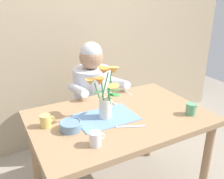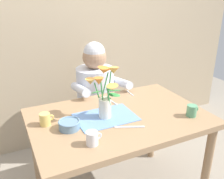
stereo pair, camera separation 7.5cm
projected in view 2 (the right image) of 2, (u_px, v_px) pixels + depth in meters
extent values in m
cube|color=tan|center=(70.00, 23.00, 2.39)|extent=(4.00, 0.10, 2.50)
cube|color=#9E7A56|center=(119.00, 118.00, 1.71)|extent=(1.20, 0.80, 0.04)
cylinder|color=#9E7A56|center=(207.00, 168.00, 1.78)|extent=(0.06, 0.06, 0.70)
cylinder|color=#9E7A56|center=(37.00, 156.00, 1.91)|extent=(0.06, 0.06, 0.70)
cylinder|color=#9E7A56|center=(153.00, 125.00, 2.34)|extent=(0.06, 0.06, 0.70)
cylinder|color=#4C4C56|center=(97.00, 136.00, 2.45)|extent=(0.30, 0.30, 0.40)
cylinder|color=silver|center=(95.00, 94.00, 2.28)|extent=(0.34, 0.34, 0.50)
sphere|color=#A37A5B|center=(94.00, 57.00, 2.15)|extent=(0.21, 0.21, 0.21)
sphere|color=silver|center=(94.00, 53.00, 2.13)|extent=(0.19, 0.19, 0.19)
cylinder|color=silver|center=(80.00, 89.00, 2.04)|extent=(0.07, 0.33, 0.12)
cylinder|color=silver|center=(121.00, 82.00, 2.19)|extent=(0.07, 0.33, 0.12)
cube|color=#6B93D1|center=(106.00, 117.00, 1.67)|extent=(0.40, 0.28, 0.00)
cylinder|color=silver|center=(105.00, 108.00, 1.65)|extent=(0.08, 0.08, 0.14)
cylinder|color=#388E42|center=(109.00, 88.00, 1.60)|extent=(0.02, 0.03, 0.23)
cone|color=#EFA84C|center=(113.00, 70.00, 1.57)|extent=(0.10, 0.11, 0.05)
sphere|color=#E5D14C|center=(113.00, 70.00, 1.57)|extent=(0.02, 0.02, 0.02)
cylinder|color=#388E42|center=(104.00, 88.00, 1.63)|extent=(0.06, 0.01, 0.21)
cone|color=orange|center=(104.00, 71.00, 1.62)|extent=(0.13, 0.12, 0.05)
sphere|color=#E5D14C|center=(104.00, 70.00, 1.62)|extent=(0.02, 0.02, 0.02)
cylinder|color=#388E42|center=(98.00, 93.00, 1.63)|extent=(0.03, 0.05, 0.14)
cone|color=#EFA84C|center=(90.00, 82.00, 1.63)|extent=(0.07, 0.07, 0.04)
sphere|color=#E5D14C|center=(90.00, 81.00, 1.63)|extent=(0.02, 0.02, 0.02)
cylinder|color=#388E42|center=(102.00, 93.00, 1.58)|extent=(0.03, 0.03, 0.18)
cone|color=orange|center=(99.00, 81.00, 1.53)|extent=(0.08, 0.08, 0.05)
sphere|color=#E5D14C|center=(99.00, 81.00, 1.52)|extent=(0.02, 0.02, 0.02)
cylinder|color=#388E42|center=(109.00, 97.00, 1.58)|extent=(0.04, 0.03, 0.14)
cone|color=#EFA84C|center=(113.00, 88.00, 1.52)|extent=(0.11, 0.10, 0.04)
sphere|color=#E5D14C|center=(113.00, 87.00, 1.52)|extent=(0.02, 0.02, 0.02)
ellipsoid|color=#388E42|center=(97.00, 92.00, 1.56)|extent=(0.10, 0.05, 0.02)
ellipsoid|color=#388E42|center=(114.00, 95.00, 1.62)|extent=(0.10, 0.06, 0.04)
ellipsoid|color=#388E42|center=(110.00, 89.00, 1.65)|extent=(0.10, 0.08, 0.04)
ellipsoid|color=#388E42|center=(114.00, 90.00, 1.59)|extent=(0.10, 0.08, 0.03)
cylinder|color=#6689A8|center=(69.00, 125.00, 1.53)|extent=(0.13, 0.13, 0.05)
torus|color=#6689A8|center=(69.00, 122.00, 1.52)|extent=(0.14, 0.14, 0.01)
cube|color=silver|center=(129.00, 127.00, 1.55)|extent=(0.18, 0.09, 0.00)
cylinder|color=#E5C666|center=(45.00, 119.00, 1.57)|extent=(0.07, 0.07, 0.08)
torus|color=#E5C666|center=(51.00, 117.00, 1.58)|extent=(0.04, 0.01, 0.04)
cylinder|color=silver|center=(92.00, 138.00, 1.36)|extent=(0.07, 0.07, 0.08)
torus|color=silver|center=(98.00, 136.00, 1.38)|extent=(0.04, 0.01, 0.04)
cylinder|color=#569970|center=(192.00, 111.00, 1.68)|extent=(0.07, 0.07, 0.08)
torus|color=#569970|center=(196.00, 109.00, 1.69)|extent=(0.04, 0.01, 0.04)
cube|color=silver|center=(131.00, 93.00, 2.06)|extent=(0.01, 0.10, 0.00)
ellipsoid|color=silver|center=(128.00, 91.00, 2.10)|extent=(0.02, 0.03, 0.01)
cube|color=silver|center=(113.00, 102.00, 1.90)|extent=(0.02, 0.10, 0.00)
ellipsoid|color=silver|center=(117.00, 104.00, 1.86)|extent=(0.02, 0.03, 0.01)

